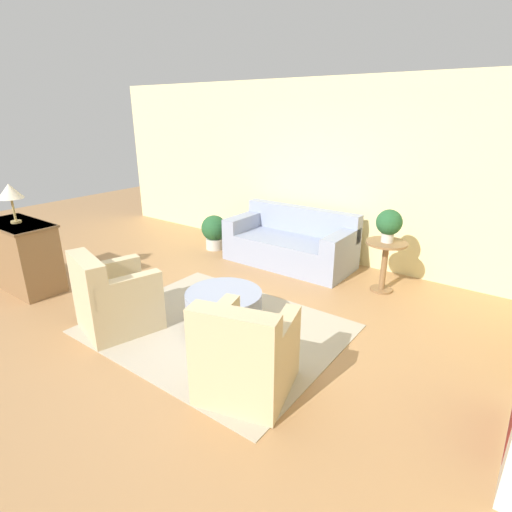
# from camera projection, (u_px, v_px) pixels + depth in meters

# --- Properties ---
(ground_plane) EXTENTS (16.00, 16.00, 0.00)m
(ground_plane) POSITION_uv_depth(u_px,v_px,m) (217.00, 329.00, 4.51)
(ground_plane) COLOR #AD7F51
(wall_back) EXTENTS (9.69, 0.12, 2.80)m
(wall_back) POSITION_uv_depth(u_px,v_px,m) (338.00, 173.00, 6.22)
(wall_back) COLOR beige
(wall_back) RESTS_ON ground_plane
(rug) EXTENTS (2.67, 2.14, 0.01)m
(rug) POSITION_uv_depth(u_px,v_px,m) (217.00, 329.00, 4.51)
(rug) COLOR #B2A893
(rug) RESTS_ON ground_plane
(couch) EXTENTS (2.00, 0.93, 0.86)m
(couch) POSITION_uv_depth(u_px,v_px,m) (291.00, 244.00, 6.36)
(couch) COLOR #8E99B2
(couch) RESTS_ON ground_plane
(armchair_left) EXTENTS (0.91, 0.94, 0.90)m
(armchair_left) POSITION_uv_depth(u_px,v_px,m) (114.00, 299.00, 4.41)
(armchair_left) COLOR #C6B289
(armchair_left) RESTS_ON rug
(armchair_right) EXTENTS (0.91, 0.94, 0.90)m
(armchair_right) POSITION_uv_depth(u_px,v_px,m) (245.00, 357.00, 3.38)
(armchair_right) COLOR #C6B289
(armchair_right) RESTS_ON rug
(ottoman_table) EXTENTS (0.86, 0.86, 0.42)m
(ottoman_table) POSITION_uv_depth(u_px,v_px,m) (224.00, 304.00, 4.47)
(ottoman_table) COLOR #8E99B2
(ottoman_table) RESTS_ON rug
(side_table) EXTENTS (0.54, 0.54, 0.70)m
(side_table) POSITION_uv_depth(u_px,v_px,m) (385.00, 258.00, 5.31)
(side_table) COLOR olive
(side_table) RESTS_ON ground_plane
(dresser) EXTENTS (1.13, 0.57, 0.93)m
(dresser) POSITION_uv_depth(u_px,v_px,m) (23.00, 255.00, 5.40)
(dresser) COLOR olive
(dresser) RESTS_ON ground_plane
(potted_plant_on_side_table) EXTENTS (0.33, 0.33, 0.43)m
(potted_plant_on_side_table) POSITION_uv_depth(u_px,v_px,m) (389.00, 223.00, 5.15)
(potted_plant_on_side_table) COLOR beige
(potted_plant_on_side_table) RESTS_ON side_table
(potted_plant_floor) EXTENTS (0.45, 0.45, 0.60)m
(potted_plant_floor) POSITION_uv_depth(u_px,v_px,m) (214.00, 231.00, 7.01)
(potted_plant_floor) COLOR beige
(potted_plant_floor) RESTS_ON ground_plane
(table_lamp) EXTENTS (0.31, 0.31, 0.51)m
(table_lamp) POSITION_uv_depth(u_px,v_px,m) (10.00, 192.00, 5.11)
(table_lamp) COLOR tan
(table_lamp) RESTS_ON dresser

